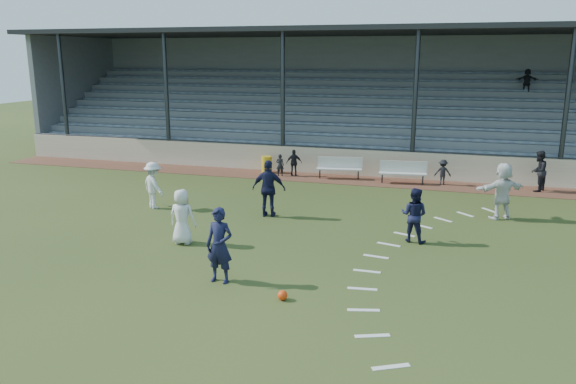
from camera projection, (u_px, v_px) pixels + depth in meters
The scene contains 19 objects.
ground at pixel (261, 260), 15.08m from camera, with size 90.00×90.00×0.00m, color #313E19.
cinder_track at pixel (340, 179), 24.85m from camera, with size 34.00×2.00×0.02m, color #573022.
retaining_wall at pixel (345, 162), 25.68m from camera, with size 34.00×0.18×1.20m, color beige.
bench_left at pixel (340, 166), 24.88m from camera, with size 2.04×0.77×0.95m.
bench_right at pixel (403, 170), 23.93m from camera, with size 2.03×0.70×0.95m.
trash_bin at pixel (267, 164), 26.14m from camera, with size 0.48×0.48×0.76m, color gold.
football at pixel (283, 295), 12.60m from camera, with size 0.23×0.23×0.23m, color #E83C0D.
player_white_lead at pixel (182, 217), 16.23m from camera, with size 0.79×0.52×1.62m, color silver.
player_navy_lead at pixel (219, 245), 13.43m from camera, with size 0.68×0.44×1.85m, color #121432.
player_navy_mid at pixel (414, 215), 16.40m from camera, with size 0.79×0.61×1.62m, color #121432.
player_white_wing at pixel (153, 185), 20.03m from camera, with size 1.08×0.62×1.68m, color silver.
player_navy_wing at pixel (269, 189), 18.95m from camera, with size 1.14×0.47×1.94m, color #121432.
player_white_back at pixel (502, 191), 18.69m from camera, with size 1.78×0.57×1.91m, color silver.
official at pixel (538, 171), 22.46m from camera, with size 0.80×0.62×1.64m, color black.
sub_left_near at pixel (280, 165), 25.41m from camera, with size 0.36×0.24×0.99m, color black.
sub_left_far at pixel (294, 163), 25.40m from camera, with size 0.70×0.29×1.19m, color black.
sub_right at pixel (443, 172), 23.65m from camera, with size 0.69×0.40×1.07m, color black.
grandstand at pixel (363, 116), 29.69m from camera, with size 34.60×9.00×6.61m.
penalty_arc at pixel (418, 277), 13.93m from camera, with size 3.89×14.63×0.01m.
Camera 1 is at (4.77, -13.41, 5.36)m, focal length 35.00 mm.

